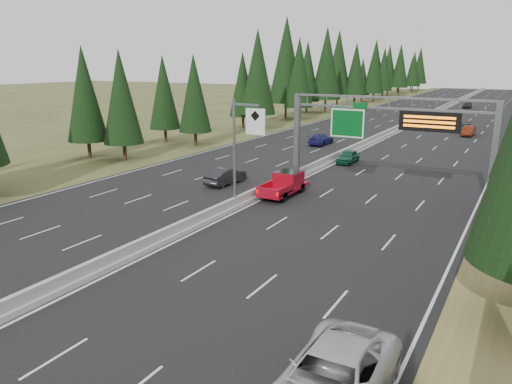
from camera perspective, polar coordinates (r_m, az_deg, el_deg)
road at (r=87.59m, az=16.90°, el=7.19°), size 32.00×260.00×0.08m
shoulder_left at (r=93.00m, az=6.06°, el=8.14°), size 3.60×260.00×0.06m
median_barrier at (r=87.55m, az=16.92°, el=7.44°), size 0.70×260.00×0.85m
sign_gantry at (r=41.33m, az=15.62°, el=6.80°), size 16.75×0.98×7.80m
hov_sign_pole at (r=35.37m, az=-1.73°, el=5.18°), size 2.80×0.50×8.00m
tree_row_left at (r=81.47m, az=-0.60°, el=13.80°), size 12.15×240.33×18.68m
silver_minivan at (r=16.75m, az=8.72°, el=-20.43°), size 3.06×6.59×1.83m
red_pickup at (r=40.45m, az=3.45°, el=1.13°), size 2.01×5.63×1.83m
car_ahead_green at (r=54.02m, az=10.46°, el=4.01°), size 1.66×4.03×1.37m
car_ahead_dkred at (r=78.89m, az=23.11°, el=6.42°), size 1.62×4.29×1.40m
car_ahead_dkgrey at (r=83.05m, az=22.66°, el=6.79°), size 2.07×4.55×1.29m
car_ahead_white at (r=103.51m, az=20.33°, el=8.47°), size 3.31×6.15×1.64m
car_ahead_far at (r=125.70m, az=23.01°, el=9.13°), size 1.76×4.33×1.47m
car_onc_near at (r=43.92m, az=-3.48°, el=1.84°), size 1.91×4.55×1.46m
car_onc_blue at (r=65.50m, az=7.42°, el=6.01°), size 2.05×4.87×1.40m
car_onc_white at (r=76.22m, az=10.43°, el=7.13°), size 1.82×4.36×1.48m
car_onc_far at (r=95.19m, az=10.12°, el=8.67°), size 3.21×6.03×1.61m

